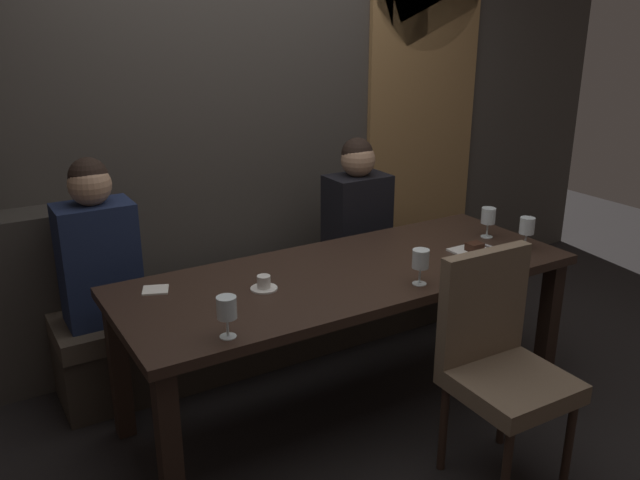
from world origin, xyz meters
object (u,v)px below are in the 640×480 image
object	(u,v)px
fork_on_table	(494,248)
wine_glass_near_left	(421,260)
wine_glass_far_left	(488,217)
wine_glass_end_right	(527,227)
chair_near_side	(498,354)
banquette_bench	(282,313)
espresso_cup	(264,284)
diner_bearded	(357,206)
diner_redhead	(97,246)
wine_glass_far_right	(227,309)
dessert_plate	(473,250)
dining_table	(349,287)

from	to	relation	value
fork_on_table	wine_glass_near_left	bearing A→B (deg)	-171.11
wine_glass_far_left	fork_on_table	world-z (taller)	wine_glass_far_left
wine_glass_end_right	wine_glass_near_left	world-z (taller)	same
chair_near_side	banquette_bench	bearing A→B (deg)	100.57
banquette_bench	espresso_cup	world-z (taller)	espresso_cup
banquette_bench	chair_near_side	distance (m)	1.48
chair_near_side	diner_bearded	distance (m)	1.44
diner_redhead	wine_glass_near_left	bearing A→B (deg)	-39.98
diner_bearded	wine_glass_end_right	size ratio (longest dim) A/B	4.69
wine_glass_far_right	chair_near_side	bearing A→B (deg)	-20.95
wine_glass_end_right	espresso_cup	distance (m)	1.42
wine_glass_near_left	chair_near_side	bearing A→B (deg)	-78.42
wine_glass_far_left	dessert_plate	xyz separation A→B (m)	(-0.23, -0.14, -0.10)
wine_glass_far_left	wine_glass_end_right	world-z (taller)	same
espresso_cup	fork_on_table	distance (m)	1.27
wine_glass_far_left	dining_table	bearing A→B (deg)	-178.57
wine_glass_far_left	espresso_cup	distance (m)	1.36
wine_glass_far_right	wine_glass_end_right	bearing A→B (deg)	4.00
wine_glass_near_left	fork_on_table	bearing A→B (deg)	14.79
wine_glass_end_right	fork_on_table	bearing A→B (deg)	152.36
dessert_plate	dining_table	bearing A→B (deg)	169.84
dining_table	dessert_plate	xyz separation A→B (m)	(0.67, -0.12, 0.10)
dining_table	wine_glass_far_right	distance (m)	0.86
wine_glass_near_left	espresso_cup	xyz separation A→B (m)	(-0.63, 0.31, -0.09)
fork_on_table	diner_bearded	bearing A→B (deg)	105.32
wine_glass_end_right	dessert_plate	size ratio (longest dim) A/B	0.86
wine_glass_far_right	dessert_plate	bearing A→B (deg)	8.16
banquette_bench	wine_glass_end_right	distance (m)	1.46
diner_bearded	dessert_plate	size ratio (longest dim) A/B	4.05
dining_table	wine_glass_end_right	bearing A→B (deg)	-12.26
diner_redhead	fork_on_table	bearing A→B (deg)	-24.38
dining_table	fork_on_table	distance (m)	0.83
chair_near_side	diner_bearded	size ratio (longest dim) A/B	1.27
fork_on_table	wine_glass_far_left	bearing A→B (deg)	52.03
banquette_bench	wine_glass_near_left	xyz separation A→B (m)	(0.18, -1.00, 0.63)
dining_table	diner_redhead	xyz separation A→B (m)	(-1.00, 0.69, 0.18)
wine_glass_near_left	dessert_plate	distance (m)	0.54
chair_near_side	dining_table	bearing A→B (deg)	110.20
chair_near_side	wine_glass_near_left	xyz separation A→B (m)	(-0.09, 0.42, 0.30)
diner_bearded	espresso_cup	size ratio (longest dim) A/B	6.41
wine_glass_far_left	wine_glass_end_right	distance (m)	0.23
banquette_bench	espresso_cup	distance (m)	0.98
fork_on_table	wine_glass_far_right	bearing A→B (deg)	-178.87
diner_bearded	fork_on_table	world-z (taller)	diner_bearded
espresso_cup	dining_table	bearing A→B (deg)	-0.92
diner_bearded	espresso_cup	xyz separation A→B (m)	(-0.94, -0.67, -0.05)
diner_redhead	espresso_cup	size ratio (longest dim) A/B	6.80
chair_near_side	wine_glass_far_left	xyz separation A→B (m)	(0.64, 0.74, 0.30)
wine_glass_end_right	espresso_cup	bearing A→B (deg)	171.30
chair_near_side	espresso_cup	size ratio (longest dim) A/B	8.17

